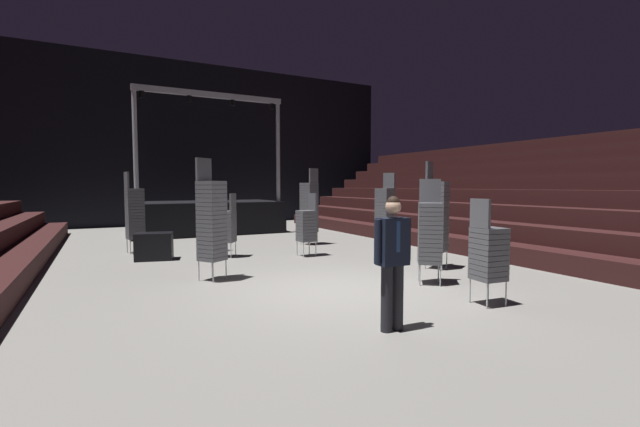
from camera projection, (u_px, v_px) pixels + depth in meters
name	position (u px, v px, depth m)	size (l,w,h in m)	color
ground_plane	(335.00, 293.00, 7.67)	(22.00, 30.00, 0.10)	slate
arena_end_wall	(185.00, 144.00, 20.66)	(22.00, 0.30, 8.00)	black
bleacher_bank_right	(556.00, 190.00, 12.14)	(6.00, 24.00, 3.60)	black
stage_riser	(205.00, 215.00, 17.08)	(5.81, 3.30, 5.41)	black
man_with_tie	(393.00, 255.00, 5.45)	(0.57, 0.24, 1.78)	black
chair_stack_front_left	(385.00, 211.00, 12.50)	(0.55, 0.55, 2.31)	#B2B5BA
chair_stack_front_right	(227.00, 225.00, 11.19)	(0.61, 0.61, 1.71)	#B2B5BA
chair_stack_mid_left	(212.00, 219.00, 8.42)	(0.61, 0.61, 2.48)	#B2B5BA
chair_stack_mid_right	(209.00, 222.00, 12.17)	(0.61, 0.61, 1.71)	#B2B5BA
chair_stack_mid_centre	(430.00, 232.00, 8.10)	(0.62, 0.62, 2.05)	#B2B5BA
chair_stack_rear_left	(307.00, 225.00, 11.36)	(0.46, 0.46, 1.71)	#B2B5BA
chair_stack_rear_right	(309.00, 207.00, 13.59)	(0.58, 0.58, 2.48)	#B2B5BA
chair_stack_rear_centre	(135.00, 213.00, 11.86)	(0.51, 0.51, 2.31)	#B2B5BA
chair_stack_aisle_left	(488.00, 252.00, 6.67)	(0.48, 0.48, 1.71)	#B2B5BA
chair_stack_aisle_right	(437.00, 215.00, 9.62)	(0.60, 0.60, 2.48)	#B2B5BA
equipment_road_case	(154.00, 246.00, 10.78)	(0.90, 0.60, 0.70)	black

